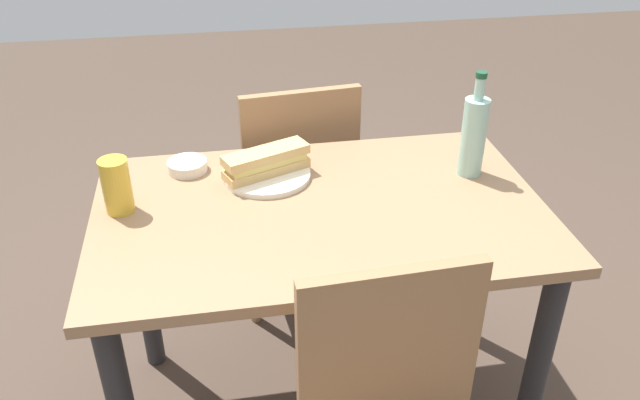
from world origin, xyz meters
The scene contains 8 objects.
dining_table centered at (0.00, 0.00, 0.61)m, with size 1.14×0.71×0.74m.
chair_far centered at (0.01, 0.55, 0.50)m, with size 0.44×0.44×0.87m.
plate_near centered at (-0.12, 0.17, 0.74)m, with size 0.24×0.24×0.01m, color silver.
baguette_sandwich_near centered at (-0.12, 0.17, 0.79)m, with size 0.25×0.15×0.07m.
knife_near centered at (-0.15, 0.22, 0.75)m, with size 0.17×0.07×0.01m.
water_bottle centered at (0.43, 0.10, 0.85)m, with size 0.07×0.07×0.29m.
beer_glass centered at (-0.49, 0.07, 0.81)m, with size 0.07×0.07×0.14m, color gold.
olive_bowl centered at (-0.33, 0.25, 0.75)m, with size 0.11×0.11×0.03m, color silver.
Camera 1 is at (-0.24, -1.38, 1.61)m, focal length 36.69 mm.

